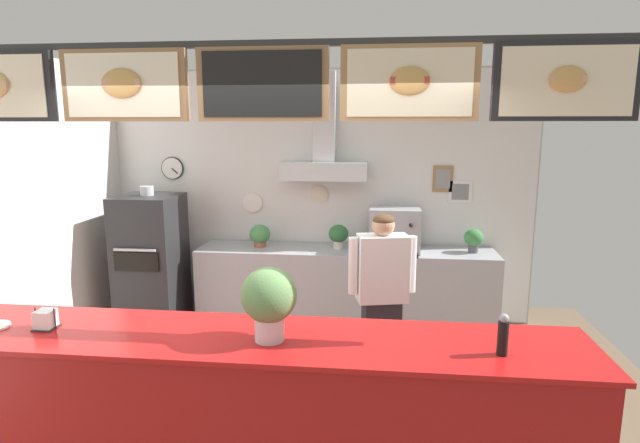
{
  "coord_description": "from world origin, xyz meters",
  "views": [
    {
      "loc": [
        0.66,
        -3.23,
        2.27
      ],
      "look_at": [
        0.23,
        0.75,
        1.51
      ],
      "focal_mm": 28.59,
      "sensor_mm": 36.0,
      "label": 1
    }
  ],
  "objects_px": {
    "potted_basil": "(339,235)",
    "shop_worker": "(382,300)",
    "espresso_machine": "(394,230)",
    "potted_thyme": "(260,235)",
    "napkin_holder": "(46,320)",
    "basil_vase": "(269,300)",
    "potted_rosemary": "(474,239)",
    "pizza_oven": "(152,264)",
    "pepper_grinder": "(503,335)"
  },
  "relations": [
    {
      "from": "shop_worker",
      "to": "espresso_machine",
      "type": "bearing_deg",
      "value": -108.06
    },
    {
      "from": "napkin_holder",
      "to": "potted_basil",
      "type": "bearing_deg",
      "value": 61.07
    },
    {
      "from": "pizza_oven",
      "to": "shop_worker",
      "type": "bearing_deg",
      "value": -24.02
    },
    {
      "from": "napkin_holder",
      "to": "basil_vase",
      "type": "height_order",
      "value": "basil_vase"
    },
    {
      "from": "basil_vase",
      "to": "pepper_grinder",
      "type": "bearing_deg",
      "value": -2.56
    },
    {
      "from": "potted_basil",
      "to": "potted_thyme",
      "type": "height_order",
      "value": "potted_basil"
    },
    {
      "from": "potted_thyme",
      "to": "potted_rosemary",
      "type": "bearing_deg",
      "value": -0.55
    },
    {
      "from": "shop_worker",
      "to": "potted_basil",
      "type": "bearing_deg",
      "value": -84.28
    },
    {
      "from": "espresso_machine",
      "to": "basil_vase",
      "type": "bearing_deg",
      "value": -105.95
    },
    {
      "from": "potted_basil",
      "to": "pizza_oven",
      "type": "bearing_deg",
      "value": -170.94
    },
    {
      "from": "pizza_oven",
      "to": "espresso_machine",
      "type": "height_order",
      "value": "pizza_oven"
    },
    {
      "from": "pepper_grinder",
      "to": "potted_thyme",
      "type": "bearing_deg",
      "value": 124.24
    },
    {
      "from": "basil_vase",
      "to": "espresso_machine",
      "type": "bearing_deg",
      "value": 74.05
    },
    {
      "from": "potted_thyme",
      "to": "potted_rosemary",
      "type": "distance_m",
      "value": 2.35
    },
    {
      "from": "espresso_machine",
      "to": "potted_rosemary",
      "type": "xyz_separation_m",
      "value": [
        0.85,
        0.04,
        -0.09
      ]
    },
    {
      "from": "shop_worker",
      "to": "pepper_grinder",
      "type": "distance_m",
      "value": 1.61
    },
    {
      "from": "potted_basil",
      "to": "shop_worker",
      "type": "bearing_deg",
      "value": -72.07
    },
    {
      "from": "espresso_machine",
      "to": "potted_thyme",
      "type": "bearing_deg",
      "value": 177.77
    },
    {
      "from": "potted_rosemary",
      "to": "napkin_holder",
      "type": "height_order",
      "value": "napkin_holder"
    },
    {
      "from": "espresso_machine",
      "to": "potted_rosemary",
      "type": "relative_size",
      "value": 2.12
    },
    {
      "from": "espresso_machine",
      "to": "potted_basil",
      "type": "xyz_separation_m",
      "value": [
        -0.61,
        0.06,
        -0.08
      ]
    },
    {
      "from": "potted_thyme",
      "to": "napkin_holder",
      "type": "xyz_separation_m",
      "value": [
        -0.67,
        -2.82,
        0.07
      ]
    },
    {
      "from": "potted_basil",
      "to": "potted_rosemary",
      "type": "relative_size",
      "value": 1.05
    },
    {
      "from": "potted_thyme",
      "to": "napkin_holder",
      "type": "distance_m",
      "value": 2.9
    },
    {
      "from": "pizza_oven",
      "to": "shop_worker",
      "type": "distance_m",
      "value": 2.75
    },
    {
      "from": "espresso_machine",
      "to": "napkin_holder",
      "type": "relative_size",
      "value": 4.16
    },
    {
      "from": "potted_basil",
      "to": "basil_vase",
      "type": "relative_size",
      "value": 0.63
    },
    {
      "from": "basil_vase",
      "to": "pizza_oven",
      "type": "bearing_deg",
      "value": 126.43
    },
    {
      "from": "pepper_grinder",
      "to": "basil_vase",
      "type": "bearing_deg",
      "value": 177.44
    },
    {
      "from": "potted_rosemary",
      "to": "pizza_oven",
      "type": "bearing_deg",
      "value": -175.02
    },
    {
      "from": "potted_basil",
      "to": "napkin_holder",
      "type": "xyz_separation_m",
      "value": [
        -1.56,
        -2.82,
        0.04
      ]
    },
    {
      "from": "potted_basil",
      "to": "pepper_grinder",
      "type": "xyz_separation_m",
      "value": [
        1.08,
        -2.9,
        0.1
      ]
    },
    {
      "from": "potted_rosemary",
      "to": "basil_vase",
      "type": "height_order",
      "value": "basil_vase"
    },
    {
      "from": "espresso_machine",
      "to": "napkin_holder",
      "type": "bearing_deg",
      "value": -128.12
    },
    {
      "from": "napkin_holder",
      "to": "basil_vase",
      "type": "distance_m",
      "value": 1.38
    },
    {
      "from": "potted_basil",
      "to": "basil_vase",
      "type": "xyz_separation_m",
      "value": [
        -0.19,
        -2.84,
        0.23
      ]
    },
    {
      "from": "pizza_oven",
      "to": "potted_thyme",
      "type": "bearing_deg",
      "value": 15.88
    },
    {
      "from": "basil_vase",
      "to": "potted_rosemary",
      "type": "bearing_deg",
      "value": 59.71
    },
    {
      "from": "potted_basil",
      "to": "basil_vase",
      "type": "bearing_deg",
      "value": -93.75
    },
    {
      "from": "potted_basil",
      "to": "pepper_grinder",
      "type": "height_order",
      "value": "pepper_grinder"
    },
    {
      "from": "pepper_grinder",
      "to": "shop_worker",
      "type": "bearing_deg",
      "value": 112.92
    },
    {
      "from": "potted_basil",
      "to": "espresso_machine",
      "type": "bearing_deg",
      "value": -5.31
    },
    {
      "from": "potted_rosemary",
      "to": "napkin_holder",
      "type": "distance_m",
      "value": 4.12
    },
    {
      "from": "pizza_oven",
      "to": "potted_rosemary",
      "type": "height_order",
      "value": "pizza_oven"
    },
    {
      "from": "shop_worker",
      "to": "potted_rosemary",
      "type": "distance_m",
      "value": 1.75
    },
    {
      "from": "basil_vase",
      "to": "napkin_holder",
      "type": "bearing_deg",
      "value": 179.2
    },
    {
      "from": "pizza_oven",
      "to": "potted_rosemary",
      "type": "distance_m",
      "value": 3.53
    },
    {
      "from": "potted_basil",
      "to": "potted_rosemary",
      "type": "distance_m",
      "value": 1.46
    },
    {
      "from": "pizza_oven",
      "to": "pepper_grinder",
      "type": "bearing_deg",
      "value": -39.46
    },
    {
      "from": "napkin_holder",
      "to": "shop_worker",
      "type": "bearing_deg",
      "value": 34.19
    }
  ]
}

